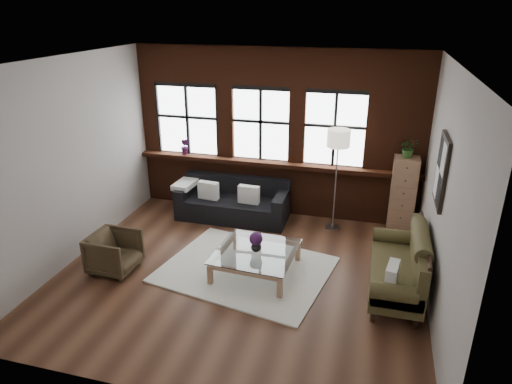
% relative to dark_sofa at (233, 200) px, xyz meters
% --- Properties ---
extents(floor, '(5.50, 5.50, 0.00)m').
position_rel_dark_sofa_xyz_m(floor, '(0.72, -1.90, -0.38)').
color(floor, '#432618').
rests_on(floor, ground).
extents(ceiling, '(5.50, 5.50, 0.00)m').
position_rel_dark_sofa_xyz_m(ceiling, '(0.72, -1.90, 2.82)').
color(ceiling, white).
rests_on(ceiling, ground).
extents(wall_back, '(5.50, 0.00, 5.50)m').
position_rel_dark_sofa_xyz_m(wall_back, '(0.72, 0.60, 1.22)').
color(wall_back, '#A8A39D').
rests_on(wall_back, ground).
extents(wall_front, '(5.50, 0.00, 5.50)m').
position_rel_dark_sofa_xyz_m(wall_front, '(0.72, -4.40, 1.22)').
color(wall_front, '#A8A39D').
rests_on(wall_front, ground).
extents(wall_left, '(0.00, 5.00, 5.00)m').
position_rel_dark_sofa_xyz_m(wall_left, '(-2.03, -1.90, 1.22)').
color(wall_left, '#A8A39D').
rests_on(wall_left, ground).
extents(wall_right, '(0.00, 5.00, 5.00)m').
position_rel_dark_sofa_xyz_m(wall_right, '(3.47, -1.90, 1.22)').
color(wall_right, '#A8A39D').
rests_on(wall_right, ground).
extents(brick_backwall, '(5.50, 0.12, 3.20)m').
position_rel_dark_sofa_xyz_m(brick_backwall, '(0.72, 0.54, 1.22)').
color(brick_backwall, '#492011').
rests_on(brick_backwall, floor).
extents(sill_ledge, '(5.50, 0.30, 0.08)m').
position_rel_dark_sofa_xyz_m(sill_ledge, '(0.72, 0.45, 0.66)').
color(sill_ledge, '#492011').
rests_on(sill_ledge, brick_backwall).
extents(window_left, '(1.38, 0.10, 1.50)m').
position_rel_dark_sofa_xyz_m(window_left, '(-1.08, 0.55, 1.37)').
color(window_left, black).
rests_on(window_left, brick_backwall).
extents(window_mid, '(1.38, 0.10, 1.50)m').
position_rel_dark_sofa_xyz_m(window_mid, '(0.42, 0.55, 1.37)').
color(window_mid, black).
rests_on(window_mid, brick_backwall).
extents(window_right, '(1.38, 0.10, 1.50)m').
position_rel_dark_sofa_xyz_m(window_right, '(1.82, 0.55, 1.37)').
color(window_right, black).
rests_on(window_right, brick_backwall).
extents(wall_poster, '(0.05, 0.74, 0.94)m').
position_rel_dark_sofa_xyz_m(wall_poster, '(3.44, -1.60, 1.47)').
color(wall_poster, black).
rests_on(wall_poster, wall_right).
extents(shag_rug, '(2.82, 2.40, 0.03)m').
position_rel_dark_sofa_xyz_m(shag_rug, '(0.78, -1.77, -0.37)').
color(shag_rug, silver).
rests_on(shag_rug, floor).
extents(dark_sofa, '(2.12, 0.86, 0.77)m').
position_rel_dark_sofa_xyz_m(dark_sofa, '(0.00, 0.00, 0.00)').
color(dark_sofa, black).
rests_on(dark_sofa, floor).
extents(pillow_a, '(0.41, 0.18, 0.34)m').
position_rel_dark_sofa_xyz_m(pillow_a, '(-0.45, -0.10, 0.19)').
color(pillow_a, white).
rests_on(pillow_a, dark_sofa).
extents(pillow_b, '(0.41, 0.16, 0.34)m').
position_rel_dark_sofa_xyz_m(pillow_b, '(0.35, -0.10, 0.19)').
color(pillow_b, white).
rests_on(pillow_b, dark_sofa).
extents(vintage_settee, '(0.80, 1.79, 0.96)m').
position_rel_dark_sofa_xyz_m(vintage_settee, '(3.02, -1.77, 0.09)').
color(vintage_settee, '#433D1F').
rests_on(vintage_settee, floor).
extents(pillow_settee, '(0.20, 0.40, 0.34)m').
position_rel_dark_sofa_xyz_m(pillow_settee, '(2.94, -2.32, 0.21)').
color(pillow_settee, white).
rests_on(pillow_settee, vintage_settee).
extents(armchair, '(0.72, 0.70, 0.63)m').
position_rel_dark_sofa_xyz_m(armchair, '(-1.20, -2.30, -0.07)').
color(armchair, '#392D1C').
rests_on(armchair, floor).
extents(coffee_table, '(1.26, 1.26, 0.40)m').
position_rel_dark_sofa_xyz_m(coffee_table, '(0.95, -1.80, -0.19)').
color(coffee_table, '#A07557').
rests_on(coffee_table, shag_rug).
extents(vase, '(0.18, 0.18, 0.17)m').
position_rel_dark_sofa_xyz_m(vase, '(0.95, -1.80, 0.09)').
color(vase, '#B2B2B2').
rests_on(vase, coffee_table).
extents(flowers, '(0.21, 0.21, 0.21)m').
position_rel_dark_sofa_xyz_m(flowers, '(0.95, -1.80, 0.21)').
color(flowers, '#461A4B').
rests_on(flowers, vase).
extents(drawer_chest, '(0.43, 0.43, 1.41)m').
position_rel_dark_sofa_xyz_m(drawer_chest, '(3.13, 0.31, 0.32)').
color(drawer_chest, '#A07557').
rests_on(drawer_chest, floor).
extents(potted_plant_top, '(0.37, 0.34, 0.35)m').
position_rel_dark_sofa_xyz_m(potted_plant_top, '(3.13, 0.31, 1.20)').
color(potted_plant_top, '#2D5923').
rests_on(potted_plant_top, drawer_chest).
extents(floor_lamp, '(0.40, 0.40, 2.04)m').
position_rel_dark_sofa_xyz_m(floor_lamp, '(1.94, 0.07, 0.64)').
color(floor_lamp, '#A5A5A8').
rests_on(floor_lamp, floor).
extents(sill_plant, '(0.23, 0.21, 0.34)m').
position_rel_dark_sofa_xyz_m(sill_plant, '(-1.12, 0.42, 0.86)').
color(sill_plant, '#461A4B').
rests_on(sill_plant, sill_ledge).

